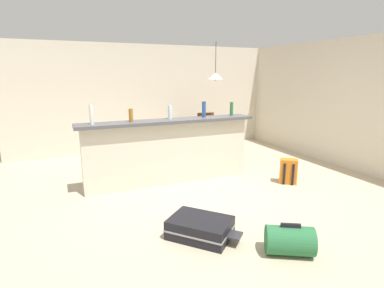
{
  "coord_description": "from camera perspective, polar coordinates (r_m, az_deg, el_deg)",
  "views": [
    {
      "loc": [
        -2.12,
        -4.25,
        1.82
      ],
      "look_at": [
        -0.09,
        0.43,
        0.66
      ],
      "focal_mm": 28.85,
      "sensor_mm": 36.0,
      "label": 1
    }
  ],
  "objects": [
    {
      "name": "duffel_bag_green",
      "position": [
        3.47,
        17.59,
        -16.64
      ],
      "size": [
        0.57,
        0.5,
        0.34
      ],
      "color": "#286B3D",
      "rests_on": "ground_plane"
    },
    {
      "name": "dining_table",
      "position": [
        6.94,
        3.87,
        3.06
      ],
      "size": [
        1.1,
        0.8,
        0.74
      ],
      "color": "brown",
      "rests_on": "ground_plane"
    },
    {
      "name": "pendant_lamp",
      "position": [
        6.95,
        4.36,
        12.43
      ],
      "size": [
        0.34,
        0.34,
        0.84
      ],
      "color": "black"
    },
    {
      "name": "dining_chair_near_partition",
      "position": [
        6.45,
        5.11,
        1.1
      ],
      "size": [
        0.43,
        0.43,
        0.93
      ],
      "color": "#4C331E",
      "rests_on": "ground_plane"
    },
    {
      "name": "partition_half_wall",
      "position": [
        5.18,
        -4.15,
        -1.73
      ],
      "size": [
        2.8,
        0.2,
        1.04
      ],
      "primitive_type": "cube",
      "color": "beige",
      "rests_on": "ground_plane"
    },
    {
      "name": "suitcase_flat_black",
      "position": [
        3.64,
        1.57,
        -15.22
      ],
      "size": [
        0.83,
        0.84,
        0.22
      ],
      "color": "black",
      "rests_on": "ground_plane"
    },
    {
      "name": "backpack_orange",
      "position": [
        5.51,
        17.38,
        -4.88
      ],
      "size": [
        0.34,
        0.34,
        0.42
      ],
      "color": "orange",
      "rests_on": "ground_plane"
    },
    {
      "name": "bottle_clear",
      "position": [
        5.13,
        -4.09,
        5.9
      ],
      "size": [
        0.07,
        0.07,
        0.23
      ],
      "primitive_type": "cylinder",
      "color": "silver",
      "rests_on": "bar_countertop"
    },
    {
      "name": "dining_chair_far_side",
      "position": [
        7.45,
        2.28,
        2.73
      ],
      "size": [
        0.45,
        0.45,
        0.93
      ],
      "color": "#4C331E",
      "rests_on": "ground_plane"
    },
    {
      "name": "bottle_amber",
      "position": [
        4.91,
        -11.24,
        5.25
      ],
      "size": [
        0.06,
        0.06,
        0.21
      ],
      "primitive_type": "cylinder",
      "color": "#9E661E",
      "rests_on": "bar_countertop"
    },
    {
      "name": "ground_plane",
      "position": [
        5.1,
        2.84,
        -8.41
      ],
      "size": [
        13.0,
        13.0,
        0.05
      ],
      "primitive_type": "cube",
      "color": "#BCAD8E"
    },
    {
      "name": "bar_countertop",
      "position": [
        5.07,
        -4.25,
        4.24
      ],
      "size": [
        2.96,
        0.4,
        0.05
      ],
      "primitive_type": "cube",
      "color": "#4C4C51",
      "rests_on": "partition_half_wall"
    },
    {
      "name": "wall_right",
      "position": [
        6.92,
        25.22,
        6.89
      ],
      "size": [
        0.1,
        6.0,
        2.5
      ],
      "primitive_type": "cube",
      "color": "beige",
      "rests_on": "ground_plane"
    },
    {
      "name": "wall_back",
      "position": [
        7.63,
        -7.37,
        8.44
      ],
      "size": [
        6.6,
        0.1,
        2.5
      ],
      "primitive_type": "cube",
      "color": "beige",
      "rests_on": "ground_plane"
    },
    {
      "name": "bottle_blue",
      "position": [
        5.35,
        2.22,
        6.44
      ],
      "size": [
        0.07,
        0.07,
        0.27
      ],
      "primitive_type": "cylinder",
      "color": "#284C89",
      "rests_on": "bar_countertop"
    },
    {
      "name": "bottle_white",
      "position": [
        4.75,
        -18.1,
        5.17
      ],
      "size": [
        0.06,
        0.06,
        0.3
      ],
      "primitive_type": "cylinder",
      "color": "silver",
      "rests_on": "bar_countertop"
    },
    {
      "name": "bottle_green",
      "position": [
        5.63,
        7.31,
        6.49
      ],
      "size": [
        0.06,
        0.06,
        0.24
      ],
      "primitive_type": "cylinder",
      "color": "#2D6B38",
      "rests_on": "bar_countertop"
    }
  ]
}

